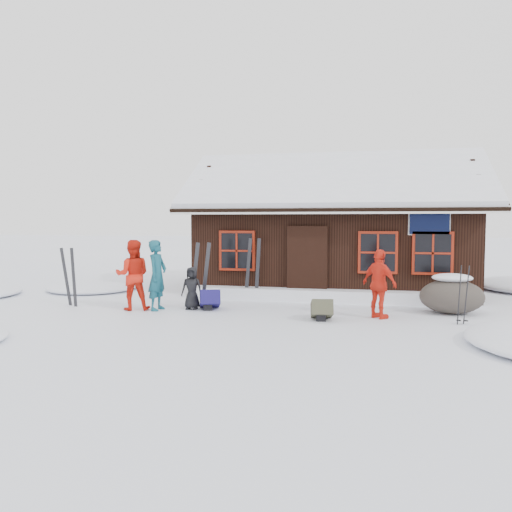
% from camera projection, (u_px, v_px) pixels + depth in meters
% --- Properties ---
extents(ground, '(120.00, 120.00, 0.00)m').
position_uv_depth(ground, '(257.00, 315.00, 11.69)').
color(ground, white).
rests_on(ground, ground).
extents(mountain_hut, '(8.90, 6.09, 4.42)m').
position_uv_depth(mountain_hut, '(335.00, 240.00, 16.12)').
color(mountain_hut, black).
rests_on(mountain_hut, ground).
extents(snow_drift, '(7.60, 0.60, 0.35)m').
position_uv_depth(snow_drift, '(328.00, 295.00, 13.56)').
color(snow_drift, white).
rests_on(snow_drift, ground).
extents(snow_mounds, '(20.60, 13.20, 0.48)m').
position_uv_depth(snow_mounds, '(333.00, 304.00, 13.16)').
color(snow_mounds, white).
rests_on(snow_mounds, ground).
extents(skier_teal, '(0.46, 0.66, 1.73)m').
position_uv_depth(skier_teal, '(157.00, 275.00, 12.24)').
color(skier_teal, '#134C5C').
rests_on(skier_teal, ground).
extents(skier_orange_left, '(1.02, 0.91, 1.73)m').
position_uv_depth(skier_orange_left, '(133.00, 275.00, 12.27)').
color(skier_orange_left, red).
rests_on(skier_orange_left, ground).
extents(skier_orange_right, '(0.94, 0.90, 1.56)m').
position_uv_depth(skier_orange_right, '(379.00, 284.00, 11.18)').
color(skier_orange_right, red).
rests_on(skier_orange_right, ground).
extents(skier_crouched, '(0.53, 0.36, 1.06)m').
position_uv_depth(skier_crouched, '(192.00, 288.00, 12.38)').
color(skier_crouched, black).
rests_on(skier_crouched, ground).
extents(boulder, '(1.48, 1.11, 0.86)m').
position_uv_depth(boulder, '(452.00, 295.00, 11.79)').
color(boulder, '#49413A').
rests_on(boulder, ground).
extents(ski_pair_left, '(0.54, 0.24, 1.70)m').
position_uv_depth(ski_pair_left, '(200.00, 276.00, 12.74)').
color(ski_pair_left, black).
rests_on(ski_pair_left, ground).
extents(ski_pair_mid, '(0.52, 0.18, 1.56)m').
position_uv_depth(ski_pair_mid, '(70.00, 278.00, 12.89)').
color(ski_pair_mid, black).
rests_on(ski_pair_mid, ground).
extents(ski_pair_right, '(0.51, 0.16, 1.77)m').
position_uv_depth(ski_pair_right, '(253.00, 270.00, 13.90)').
color(ski_pair_right, black).
rests_on(ski_pair_right, ground).
extents(ski_poles, '(0.23, 0.11, 1.30)m').
position_uv_depth(ski_poles, '(463.00, 296.00, 10.56)').
color(ski_poles, black).
rests_on(ski_poles, ground).
extents(backpack_blue, '(0.68, 0.77, 0.35)m').
position_uv_depth(backpack_blue, '(210.00, 302.00, 12.38)').
color(backpack_blue, '#191353').
rests_on(backpack_blue, ground).
extents(backpack_olive, '(0.55, 0.68, 0.33)m').
position_uv_depth(backpack_olive, '(322.00, 312.00, 11.05)').
color(backpack_olive, '#40402E').
rests_on(backpack_olive, ground).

